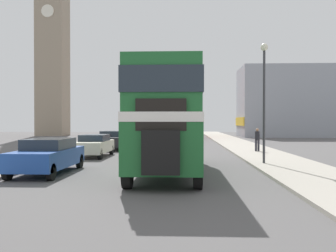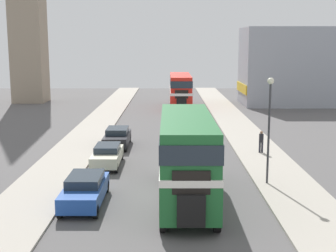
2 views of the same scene
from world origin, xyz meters
TOP-DOWN VIEW (x-y plane):
  - ground_plane at (0.00, 0.00)m, footprint 120.00×120.00m
  - sidewalk_right at (6.75, 0.00)m, footprint 3.50×120.00m
  - double_decker_bus at (1.06, -0.60)m, footprint 2.56×9.95m
  - bus_distant at (1.64, 33.71)m, footprint 2.48×11.02m
  - car_parked_near at (-3.92, -1.20)m, footprint 1.82×4.64m
  - car_parked_mid at (-3.77, 6.16)m, footprint 1.69×4.26m
  - car_parked_far at (-3.74, 11.90)m, footprint 1.78×4.46m
  - pedestrian_walking at (6.77, 9.39)m, footprint 0.32×0.32m
  - street_lamp at (5.66, 1.98)m, footprint 0.36×0.36m
  - church_tower at (-18.46, 40.19)m, footprint 4.37×4.37m
  - shop_building_block at (18.30, 37.51)m, footprint 17.18×8.09m

SIDE VIEW (x-z plane):
  - ground_plane at x=0.00m, z-range 0.00..0.00m
  - sidewalk_right at x=6.75m, z-range 0.00..0.12m
  - car_parked_mid at x=-3.77m, z-range 0.04..1.40m
  - car_parked_far at x=-3.74m, z-range 0.03..1.47m
  - car_parked_near at x=-3.92m, z-range 0.03..1.48m
  - pedestrian_walking at x=6.77m, z-range 0.22..1.79m
  - bus_distant at x=1.64m, z-range 0.39..4.50m
  - double_decker_bus at x=1.06m, z-range 0.40..4.67m
  - street_lamp at x=5.66m, z-range 1.03..6.89m
  - shop_building_block at x=18.30m, z-range 0.00..9.86m
  - church_tower at x=-18.46m, z-range 0.39..35.25m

